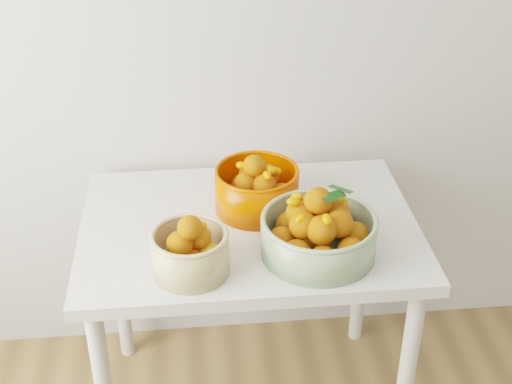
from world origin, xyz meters
The scene contains 4 objects.
table centered at (-0.31, 1.60, 0.65)m, with size 1.00×0.70×0.75m.
bowl_cream centered at (-0.48, 1.38, 0.82)m, with size 0.27×0.27×0.18m.
bowl_green centered at (-0.13, 1.43, 0.82)m, with size 0.35×0.35×0.21m.
bowl_orange centered at (-0.28, 1.68, 0.82)m, with size 0.26×0.26×0.18m.
Camera 1 is at (-0.47, -0.16, 1.93)m, focal length 50.00 mm.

